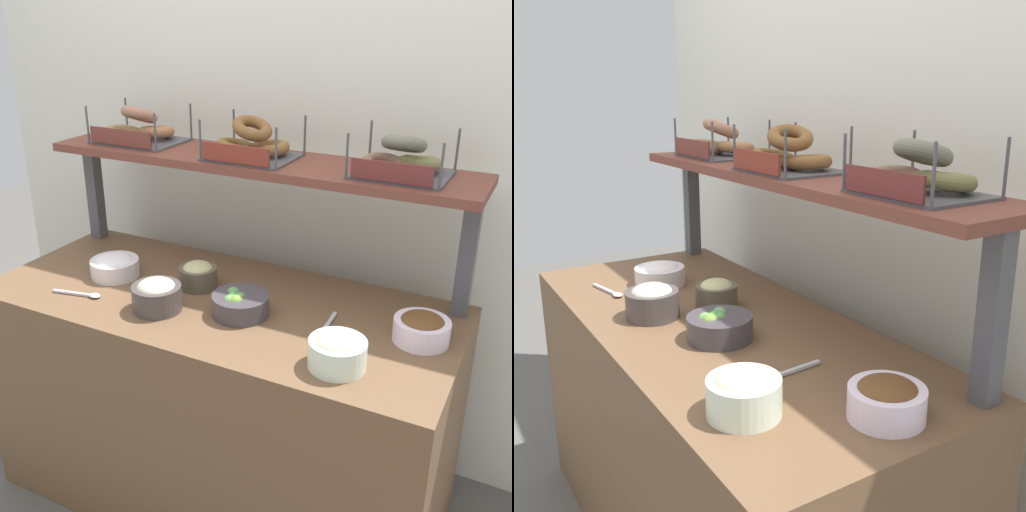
% 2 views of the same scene
% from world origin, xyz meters
% --- Properties ---
extents(ground_plane, '(8.00, 8.00, 0.00)m').
position_xyz_m(ground_plane, '(0.00, 0.00, 0.00)').
color(ground_plane, '#595651').
extents(back_wall, '(2.81, 0.06, 2.40)m').
position_xyz_m(back_wall, '(0.00, 0.55, 1.20)').
color(back_wall, silver).
rests_on(back_wall, ground_plane).
extents(deli_counter, '(1.61, 0.70, 0.85)m').
position_xyz_m(deli_counter, '(0.00, 0.00, 0.42)').
color(deli_counter, brown).
rests_on(deli_counter, ground_plane).
extents(shelf_riser_left, '(0.05, 0.05, 0.40)m').
position_xyz_m(shelf_riser_left, '(-0.75, 0.27, 1.05)').
color(shelf_riser_left, '#4C4C51').
rests_on(shelf_riser_left, deli_counter).
extents(shelf_riser_right, '(0.05, 0.05, 0.40)m').
position_xyz_m(shelf_riser_right, '(0.75, 0.27, 1.05)').
color(shelf_riser_right, '#4C4C51').
rests_on(shelf_riser_right, deli_counter).
extents(upper_shelf, '(1.57, 0.32, 0.03)m').
position_xyz_m(upper_shelf, '(0.00, 0.27, 1.26)').
color(upper_shelf, brown).
rests_on(upper_shelf, shelf_riser_left).
extents(bowl_scallion_spread, '(0.16, 0.16, 0.10)m').
position_xyz_m(bowl_scallion_spread, '(0.50, -0.20, 0.90)').
color(bowl_scallion_spread, white).
rests_on(bowl_scallion_spread, deli_counter).
extents(bowl_cream_cheese, '(0.18, 0.18, 0.08)m').
position_xyz_m(bowl_cream_cheese, '(-0.43, -0.01, 0.89)').
color(bowl_cream_cheese, silver).
rests_on(bowl_cream_cheese, deli_counter).
extents(bowl_hummus, '(0.13, 0.13, 0.09)m').
position_xyz_m(bowl_hummus, '(-0.11, 0.05, 0.90)').
color(bowl_hummus, brown).
rests_on(bowl_hummus, deli_counter).
extents(bowl_chocolate_spread, '(0.17, 0.17, 0.09)m').
position_xyz_m(bowl_chocolate_spread, '(0.68, 0.04, 0.89)').
color(bowl_chocolate_spread, white).
rests_on(bowl_chocolate_spread, deli_counter).
extents(bowl_tuna_salad, '(0.16, 0.16, 0.11)m').
position_xyz_m(bowl_tuna_salad, '(-0.14, -0.15, 0.90)').
color(bowl_tuna_salad, '#47403D').
rests_on(bowl_tuna_salad, deli_counter).
extents(bowl_veggie_mix, '(0.18, 0.18, 0.08)m').
position_xyz_m(bowl_veggie_mix, '(0.12, -0.06, 0.89)').
color(bowl_veggie_mix, '#413C42').
rests_on(bowl_veggie_mix, deli_counter).
extents(serving_spoon_near_plate, '(0.04, 0.18, 0.01)m').
position_xyz_m(serving_spoon_near_plate, '(0.40, -0.04, 0.86)').
color(serving_spoon_near_plate, '#B7B7BC').
rests_on(serving_spoon_near_plate, deli_counter).
extents(serving_spoon_by_edge, '(0.18, 0.05, 0.01)m').
position_xyz_m(serving_spoon_by_edge, '(-0.42, -0.19, 0.86)').
color(serving_spoon_by_edge, '#B7B7BC').
rests_on(serving_spoon_by_edge, deli_counter).
extents(bagel_basket_everything, '(0.32, 0.26, 0.15)m').
position_xyz_m(bagel_basket_everything, '(-0.50, 0.28, 1.33)').
color(bagel_basket_everything, '#4C4C51').
rests_on(bagel_basket_everything, upper_shelf).
extents(bagel_basket_cinnamon_raisin, '(0.30, 0.25, 0.15)m').
position_xyz_m(bagel_basket_cinnamon_raisin, '(0.00, 0.25, 1.33)').
color(bagel_basket_cinnamon_raisin, '#4C4C51').
rests_on(bagel_basket_cinnamon_raisin, upper_shelf).
extents(bagel_basket_poppy, '(0.30, 0.25, 0.14)m').
position_xyz_m(bagel_basket_poppy, '(0.51, 0.27, 1.33)').
color(bagel_basket_poppy, '#4C4C51').
rests_on(bagel_basket_poppy, upper_shelf).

